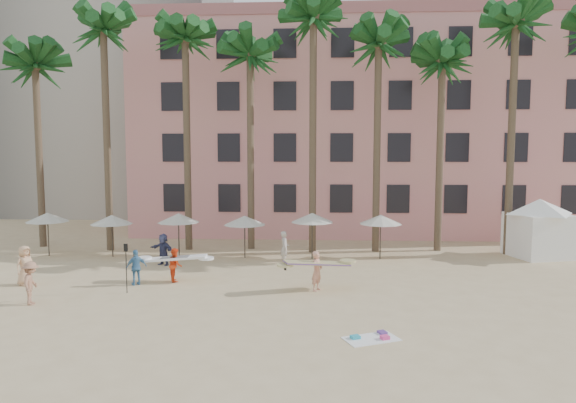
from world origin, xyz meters
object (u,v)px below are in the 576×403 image
at_px(pink_hotel, 362,132).
at_px(cabana, 539,223).
at_px(carrier_white, 175,263).
at_px(carrier_yellow, 317,269).

relative_size(pink_hotel, cabana, 6.44).
relative_size(pink_hotel, carrier_white, 11.44).
xyz_separation_m(pink_hotel, carrier_white, (-10.61, -19.26, -7.11)).
bearing_deg(cabana, carrier_yellow, -147.86).
bearing_deg(carrier_yellow, carrier_white, 169.16).
relative_size(carrier_yellow, carrier_white, 1.01).
distance_m(cabana, carrier_white, 21.36).
bearing_deg(cabana, carrier_white, -160.80).
bearing_deg(carrier_white, pink_hotel, 61.17).
bearing_deg(carrier_white, carrier_yellow, -10.84).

